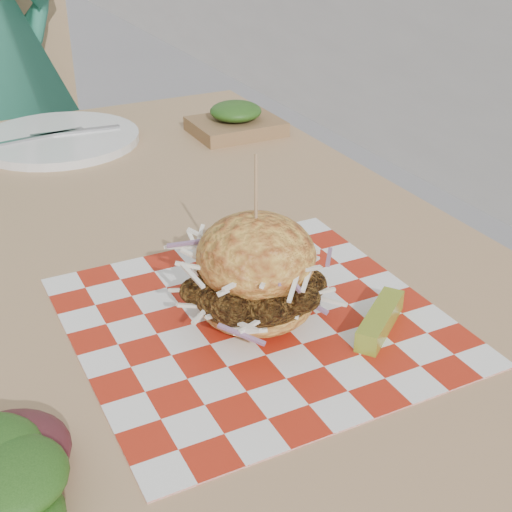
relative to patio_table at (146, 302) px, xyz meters
name	(u,v)px	position (x,y,z in m)	size (l,w,h in m)	color
patio_table	(146,302)	(0.00, 0.00, 0.00)	(0.80, 1.20, 0.75)	tan
patio_chair	(0,148)	(-0.03, 1.04, -0.12)	(0.53, 0.54, 0.95)	tan
paper_liner	(256,319)	(0.05, -0.21, 0.08)	(0.36, 0.36, 0.00)	red
sandwich	(256,277)	(0.05, -0.21, 0.13)	(0.16, 0.16, 0.18)	gold
pickle_spear	(380,320)	(0.15, -0.28, 0.09)	(0.10, 0.02, 0.02)	olive
place_setting	(59,139)	(0.00, 0.43, 0.09)	(0.27, 0.27, 0.02)	white
kraft_tray	(236,121)	(0.29, 0.34, 0.10)	(0.15, 0.12, 0.06)	olive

